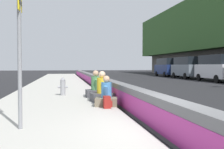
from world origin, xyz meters
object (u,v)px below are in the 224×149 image
backpack (107,102)px  fire_hydrant (63,86)px  seated_person_middle (102,92)px  parked_car_fourth (217,68)px  parked_car_midline (187,67)px  seated_person_rear (96,89)px  parked_car_far (167,67)px  seated_person_foreground (106,96)px  route_sign_post (20,36)px

backpack → fire_hydrant: bearing=19.8°
seated_person_middle → backpack: (-1.69, 0.07, -0.18)m
seated_person_middle → parked_car_fourth: size_ratio=0.23×
seated_person_middle → parked_car_midline: (18.54, -12.80, 0.84)m
backpack → parked_car_midline: bearing=-32.5°
seated_person_rear → parked_car_fourth: (11.01, -12.90, 0.84)m
parked_car_far → backpack: bearing=154.0°
seated_person_rear → parked_car_midline: (17.07, -12.88, 0.84)m
backpack → parked_car_far: parked_car_far is taller
fire_hydrant → seated_person_middle: bearing=-147.0°
seated_person_foreground → fire_hydrant: bearing=23.0°
seated_person_rear → parked_car_far: size_ratio=0.23×
fire_hydrant → parked_car_fourth: bearing=-54.8°
seated_person_foreground → backpack: size_ratio=2.65×
fire_hydrant → backpack: bearing=-160.2°
seated_person_foreground → seated_person_rear: (2.67, 0.05, 0.04)m
parked_car_fourth → seated_person_foreground: bearing=136.8°
seated_person_middle → parked_car_far: parked_car_far is taller
parked_car_midline → route_sign_post: bearing=146.1°
route_sign_post → seated_person_rear: route_sign_post is taller
route_sign_post → parked_car_midline: route_sign_post is taller
seated_person_middle → seated_person_rear: (1.47, 0.08, -0.00)m
backpack → parked_car_far: 29.33m
fire_hydrant → seated_person_foreground: 3.88m
backpack → parked_car_fourth: parked_car_fourth is taller
parked_car_midline → parked_car_far: same height
parked_car_midline → parked_car_fourth: bearing=-179.8°
parked_car_fourth → backpack: bearing=137.7°
fire_hydrant → seated_person_foreground: size_ratio=0.83×
seated_person_middle → backpack: bearing=177.5°
route_sign_post → fire_hydrant: bearing=-7.9°
route_sign_post → fire_hydrant: size_ratio=4.09×
seated_person_rear → seated_person_middle: bearing=-177.0°
backpack → seated_person_middle: bearing=-2.5°
seated_person_foreground → seated_person_middle: (1.20, -0.02, 0.04)m
seated_person_foreground → backpack: bearing=174.1°
route_sign_post → parked_car_far: (28.80, -15.23, -0.86)m
route_sign_post → parked_car_far: size_ratio=0.70×
fire_hydrant → seated_person_rear: seated_person_rear is taller
route_sign_post → parked_car_fourth: route_sign_post is taller
fire_hydrant → seated_person_middle: size_ratio=0.74×
seated_person_middle → parked_car_far: bearing=-27.4°
backpack → parked_car_fourth: bearing=-42.3°
seated_person_foreground → backpack: 0.51m
fire_hydrant → parked_car_midline: (16.17, -14.33, 0.77)m
parked_car_far → seated_person_middle: bearing=152.6°
seated_person_middle → backpack: 1.70m
seated_person_middle → parked_car_fourth: 17.91m
backpack → parked_car_far: size_ratio=0.08×
fire_hydrant → parked_car_midline: 21.63m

